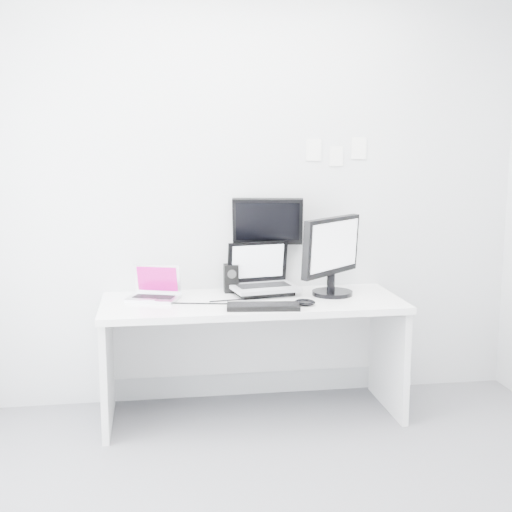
# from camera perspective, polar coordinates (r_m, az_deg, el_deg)

# --- Properties ---
(back_wall) EXTENTS (3.60, 0.00, 3.60)m
(back_wall) POSITION_cam_1_polar(r_m,az_deg,el_deg) (4.34, -1.00, 5.34)
(back_wall) COLOR silver
(back_wall) RESTS_ON ground
(desk) EXTENTS (1.80, 0.70, 0.73)m
(desk) POSITION_cam_1_polar(r_m,az_deg,el_deg) (4.19, -0.32, -8.57)
(desk) COLOR white
(desk) RESTS_ON ground
(macbook) EXTENTS (0.35, 0.31, 0.22)m
(macbook) POSITION_cam_1_polar(r_m,az_deg,el_deg) (4.10, -8.67, -2.21)
(macbook) COLOR silver
(macbook) RESTS_ON desk
(speaker) EXTENTS (0.11, 0.11, 0.18)m
(speaker) POSITION_cam_1_polar(r_m,az_deg,el_deg) (4.29, -2.11, -1.88)
(speaker) COLOR black
(speaker) RESTS_ON desk
(dell_laptop) EXTENTS (0.44, 0.37, 0.33)m
(dell_laptop) POSITION_cam_1_polar(r_m,az_deg,el_deg) (4.20, 0.71, -1.06)
(dell_laptop) COLOR #A7A9AF
(dell_laptop) RESTS_ON desk
(rear_monitor) EXTENTS (0.47, 0.24, 0.61)m
(rear_monitor) POSITION_cam_1_polar(r_m,az_deg,el_deg) (4.36, 0.98, 1.18)
(rear_monitor) COLOR black
(rear_monitor) RESTS_ON desk
(samsung_monitor) EXTENTS (0.58, 0.56, 0.50)m
(samsung_monitor) POSITION_cam_1_polar(r_m,az_deg,el_deg) (4.20, 6.49, 0.09)
(samsung_monitor) COLOR black
(samsung_monitor) RESTS_ON desk
(keyboard) EXTENTS (0.43, 0.20, 0.03)m
(keyboard) POSITION_cam_1_polar(r_m,az_deg,el_deg) (3.86, 0.62, -4.27)
(keyboard) COLOR black
(keyboard) RESTS_ON desk
(mouse) EXTENTS (0.15, 0.12, 0.04)m
(mouse) POSITION_cam_1_polar(r_m,az_deg,el_deg) (3.95, 4.14, -3.90)
(mouse) COLOR black
(mouse) RESTS_ON desk
(wall_note_0) EXTENTS (0.10, 0.00, 0.14)m
(wall_note_0) POSITION_cam_1_polar(r_m,az_deg,el_deg) (4.41, 4.87, 8.89)
(wall_note_0) COLOR white
(wall_note_0) RESTS_ON back_wall
(wall_note_1) EXTENTS (0.09, 0.00, 0.13)m
(wall_note_1) POSITION_cam_1_polar(r_m,az_deg,el_deg) (4.45, 6.77, 8.34)
(wall_note_1) COLOR white
(wall_note_1) RESTS_ON back_wall
(wall_note_2) EXTENTS (0.10, 0.00, 0.14)m
(wall_note_2) POSITION_cam_1_polar(r_m,az_deg,el_deg) (4.49, 8.65, 8.95)
(wall_note_2) COLOR white
(wall_note_2) RESTS_ON back_wall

